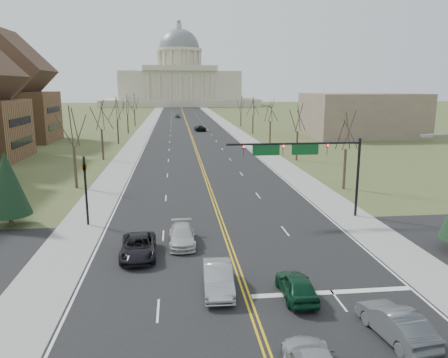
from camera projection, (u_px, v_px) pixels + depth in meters
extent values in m
plane|color=#4F542A|center=(245.00, 289.00, 25.78)|extent=(600.00, 600.00, 0.00)
cube|color=black|center=(187.00, 125.00, 132.66)|extent=(20.00, 380.00, 0.01)
cube|color=black|center=(231.00, 251.00, 31.61)|extent=(120.00, 14.00, 0.01)
cube|color=gray|center=(148.00, 125.00, 131.34)|extent=(4.00, 380.00, 0.03)
cube|color=gray|center=(227.00, 125.00, 133.97)|extent=(4.00, 380.00, 0.03)
cube|color=gold|center=(187.00, 125.00, 132.65)|extent=(0.42, 380.00, 0.01)
cube|color=silver|center=(155.00, 125.00, 131.58)|extent=(0.15, 380.00, 0.01)
cube|color=silver|center=(219.00, 125.00, 133.73)|extent=(0.15, 380.00, 0.01)
cube|color=silver|center=(332.00, 292.00, 25.36)|extent=(9.50, 0.50, 0.01)
cube|color=#B3A995|center=(180.00, 102.00, 268.26)|extent=(90.00, 60.00, 4.00)
cube|color=#B3A995|center=(180.00, 85.00, 266.17)|extent=(70.00, 40.00, 16.00)
cube|color=#B3A995|center=(180.00, 68.00, 244.26)|extent=(42.00, 3.00, 3.00)
cylinder|color=#B3A995|center=(180.00, 62.00, 263.23)|extent=(24.00, 24.00, 12.00)
cylinder|color=#B3A995|center=(179.00, 50.00, 261.81)|extent=(27.00, 27.00, 1.60)
ellipsoid|color=slate|center=(179.00, 48.00, 261.64)|extent=(24.00, 24.00, 22.80)
cylinder|color=#B3A995|center=(179.00, 26.00, 258.93)|extent=(3.20, 3.20, 3.00)
sphere|color=slate|center=(179.00, 22.00, 258.45)|extent=(2.40, 2.40, 2.40)
cylinder|color=black|center=(358.00, 178.00, 39.52)|extent=(0.24, 0.24, 7.20)
cylinder|color=black|center=(294.00, 144.00, 38.19)|extent=(12.00, 0.18, 0.18)
imported|color=black|center=(327.00, 149.00, 38.63)|extent=(0.35, 0.40, 1.10)
sphere|color=#FF0C0C|center=(328.00, 146.00, 38.41)|extent=(0.18, 0.18, 0.18)
imported|color=black|center=(283.00, 150.00, 38.19)|extent=(0.35, 0.40, 1.10)
sphere|color=#FF0C0C|center=(283.00, 146.00, 37.97)|extent=(0.18, 0.18, 0.18)
imported|color=black|center=(243.00, 151.00, 37.81)|extent=(0.35, 0.40, 1.10)
sphere|color=#FF0C0C|center=(244.00, 147.00, 37.59)|extent=(0.18, 0.18, 0.18)
cube|color=#0C4C1E|center=(305.00, 150.00, 38.41)|extent=(2.40, 0.12, 0.90)
cube|color=#0C4C1E|center=(266.00, 150.00, 38.03)|extent=(2.40, 0.12, 0.90)
cylinder|color=black|center=(86.00, 191.00, 37.01)|extent=(0.20, 0.20, 6.00)
imported|color=black|center=(84.00, 166.00, 36.54)|extent=(0.32, 0.36, 0.99)
cylinder|color=gray|center=(448.00, 135.00, 25.19)|extent=(2.40, 0.14, 0.14)
cube|color=gray|center=(426.00, 136.00, 25.06)|extent=(0.60, 0.25, 0.15)
cylinder|color=#3D3324|center=(345.00, 169.00, 50.31)|extent=(0.32, 0.32, 4.68)
cylinder|color=#3D3324|center=(75.00, 167.00, 50.77)|extent=(0.32, 0.32, 4.95)
cylinder|color=#3D3324|center=(297.00, 146.00, 69.74)|extent=(0.32, 0.32, 4.68)
cylinder|color=#3D3324|center=(103.00, 145.00, 70.20)|extent=(0.32, 0.32, 4.95)
cylinder|color=#3D3324|center=(270.00, 133.00, 89.18)|extent=(0.32, 0.32, 4.68)
cylinder|color=#3D3324|center=(118.00, 132.00, 89.63)|extent=(0.32, 0.32, 4.95)
cylinder|color=#3D3324|center=(253.00, 124.00, 108.61)|extent=(0.32, 0.32, 4.68)
cylinder|color=#3D3324|center=(128.00, 124.00, 109.06)|extent=(0.32, 0.32, 4.95)
cylinder|color=#3D3324|center=(241.00, 118.00, 128.04)|extent=(0.32, 0.32, 4.68)
cylinder|color=#3D3324|center=(135.00, 118.00, 128.49)|extent=(0.32, 0.32, 4.95)
cylinder|color=#3D3324|center=(11.00, 220.00, 37.30)|extent=(0.36, 0.36, 1.00)
cone|color=black|center=(7.00, 183.00, 36.62)|extent=(3.64, 3.64, 5.50)
cube|color=black|center=(23.00, 142.00, 70.64)|extent=(0.10, 9.80, 1.20)
cube|color=black|center=(21.00, 121.00, 69.94)|extent=(0.10, 9.80, 1.20)
cube|color=brown|center=(13.00, 117.00, 92.41)|extent=(17.00, 14.00, 10.50)
cube|color=#412820|center=(8.00, 71.00, 90.42)|extent=(17.00, 14.28, 17.00)
cube|color=black|center=(55.00, 127.00, 93.79)|extent=(0.10, 9.80, 1.20)
cube|color=black|center=(54.00, 109.00, 93.02)|extent=(0.10, 9.80, 1.20)
cube|color=#6C5F4C|center=(361.00, 115.00, 102.97)|extent=(25.00, 20.00, 10.00)
imported|color=#0B331F|center=(296.00, 286.00, 24.59)|extent=(1.72, 4.24, 1.44)
imported|color=#4D5155|center=(396.00, 323.00, 20.61)|extent=(2.24, 4.81, 1.53)
imported|color=#95979D|center=(218.00, 278.00, 25.40)|extent=(1.81, 4.80, 1.56)
imported|color=black|center=(138.00, 247.00, 30.52)|extent=(2.60, 5.30, 1.45)
imported|color=#B3B3B3|center=(182.00, 236.00, 32.89)|extent=(1.94, 4.75, 1.38)
imported|color=black|center=(200.00, 128.00, 115.62)|extent=(2.94, 5.75, 1.55)
imported|color=#46494D|center=(177.00, 116.00, 162.71)|extent=(2.17, 4.69, 1.56)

